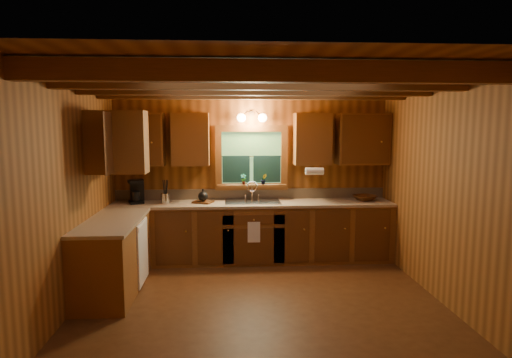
{
  "coord_description": "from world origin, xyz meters",
  "views": [
    {
      "loc": [
        -0.37,
        -4.84,
        2.05
      ],
      "look_at": [
        0.0,
        0.8,
        1.35
      ],
      "focal_mm": 30.55,
      "sensor_mm": 36.0,
      "label": 1
    }
  ],
  "objects_px": {
    "coffee_maker": "(136,191)",
    "cutting_board": "(203,202)",
    "wicker_basket": "(365,198)",
    "sink": "(253,205)"
  },
  "relations": [
    {
      "from": "sink",
      "to": "coffee_maker",
      "type": "xyz_separation_m",
      "value": [
        -1.73,
        0.06,
        0.22
      ]
    },
    {
      "from": "cutting_board",
      "to": "wicker_basket",
      "type": "bearing_deg",
      "value": 25.65
    },
    {
      "from": "sink",
      "to": "coffee_maker",
      "type": "relative_size",
      "value": 2.35
    },
    {
      "from": "sink",
      "to": "cutting_board",
      "type": "height_order",
      "value": "sink"
    },
    {
      "from": "sink",
      "to": "cutting_board",
      "type": "xyz_separation_m",
      "value": [
        -0.74,
        -0.01,
        0.06
      ]
    },
    {
      "from": "coffee_maker",
      "to": "wicker_basket",
      "type": "bearing_deg",
      "value": -21.29
    },
    {
      "from": "coffee_maker",
      "to": "cutting_board",
      "type": "bearing_deg",
      "value": -24.89
    },
    {
      "from": "sink",
      "to": "coffee_maker",
      "type": "bearing_deg",
      "value": 178.1
    },
    {
      "from": "cutting_board",
      "to": "sink",
      "type": "bearing_deg",
      "value": 25.8
    },
    {
      "from": "coffee_maker",
      "to": "cutting_board",
      "type": "height_order",
      "value": "coffee_maker"
    }
  ]
}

